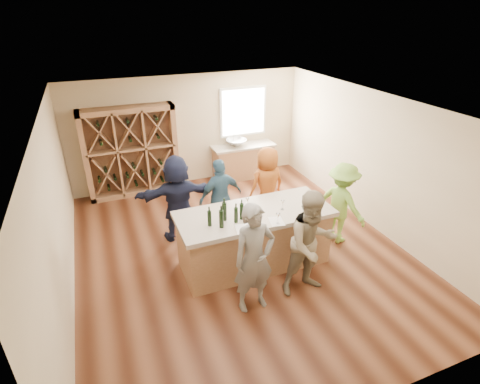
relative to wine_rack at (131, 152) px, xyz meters
name	(u,v)px	position (x,y,z in m)	size (l,w,h in m)	color
floor	(239,252)	(1.50, -3.27, -1.15)	(6.00, 7.00, 0.10)	#5A301C
ceiling	(239,104)	(1.50, -3.27, 1.75)	(6.00, 7.00, 0.10)	white
wall_back	(188,130)	(1.50, 0.28, 0.30)	(6.00, 0.10, 2.80)	beige
wall_front	(370,327)	(1.50, -6.82, 0.30)	(6.00, 0.10, 2.80)	beige
wall_left	(53,217)	(-1.55, -3.27, 0.30)	(0.10, 7.00, 2.80)	beige
wall_right	(376,161)	(4.55, -3.27, 0.30)	(0.10, 7.00, 2.80)	beige
window_frame	(243,112)	(3.00, 0.20, 0.65)	(1.30, 0.06, 1.30)	white
window_pane	(244,112)	(3.00, 0.17, 0.65)	(1.18, 0.01, 1.18)	white
wine_rack	(131,152)	(0.00, 0.00, 0.00)	(2.20, 0.45, 2.20)	#9B6E4A
back_counter_base	(243,162)	(2.90, -0.07, -0.67)	(1.60, 0.58, 0.86)	#9B6E4A
back_counter_top	(243,146)	(2.90, -0.07, -0.21)	(1.70, 0.62, 0.06)	#AFA18F
sink	(236,143)	(2.70, -0.07, -0.09)	(0.54, 0.54, 0.19)	silver
faucet	(234,139)	(2.70, 0.11, -0.03)	(0.02, 0.02, 0.30)	silver
tasting_counter_base	(254,240)	(1.60, -3.75, -0.60)	(2.60, 1.00, 1.00)	#9B6E4A
tasting_counter_top	(255,214)	(1.60, -3.75, -0.06)	(2.72, 1.12, 0.08)	#AFA18F
wine_bottle_a	(209,218)	(0.74, -3.89, 0.11)	(0.07, 0.07, 0.27)	black
wine_bottle_b	(221,219)	(0.90, -4.01, 0.13)	(0.08, 0.08, 0.31)	black
wine_bottle_c	(224,211)	(1.03, -3.80, 0.14)	(0.08, 0.08, 0.32)	black
wine_bottle_d	(236,215)	(1.18, -3.95, 0.11)	(0.07, 0.07, 0.27)	black
wine_bottle_e	(242,211)	(1.31, -3.88, 0.12)	(0.07, 0.07, 0.28)	black
wine_glass_a	(251,224)	(1.33, -4.23, 0.07)	(0.07, 0.07, 0.19)	white
wine_glass_b	(278,219)	(1.79, -4.24, 0.08)	(0.07, 0.07, 0.19)	white
wine_glass_c	(303,211)	(2.30, -4.19, 0.08)	(0.07, 0.07, 0.20)	white
wine_glass_d	(282,205)	(2.08, -3.85, 0.06)	(0.06, 0.06, 0.16)	white
wine_glass_e	(313,204)	(2.60, -4.02, 0.06)	(0.06, 0.06, 0.17)	white
tasting_menu_a	(243,229)	(1.20, -4.18, -0.02)	(0.23, 0.31, 0.00)	white
tasting_menu_b	(276,221)	(1.81, -4.17, -0.02)	(0.23, 0.31, 0.00)	white
tasting_menu_c	(309,212)	(2.48, -4.10, -0.02)	(0.20, 0.28, 0.00)	white
person_near_left	(254,259)	(1.15, -4.75, -0.20)	(0.66, 0.48, 1.81)	slate
person_near_right	(311,244)	(2.15, -4.74, -0.19)	(0.88, 0.48, 1.82)	gray
person_server	(341,203)	(3.49, -3.66, -0.27)	(1.07, 0.50, 1.66)	#8CC64C
person_far_mid	(221,197)	(1.41, -2.50, -0.29)	(0.95, 0.49, 1.62)	#335972
person_far_right	(267,185)	(2.47, -2.44, -0.25)	(0.83, 0.54, 1.69)	#994C19
person_far_left	(178,198)	(0.56, -2.39, -0.21)	(1.65, 0.59, 1.78)	#191E38
wine_glass_f	(248,203)	(1.55, -3.55, 0.07)	(0.07, 0.07, 0.18)	white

